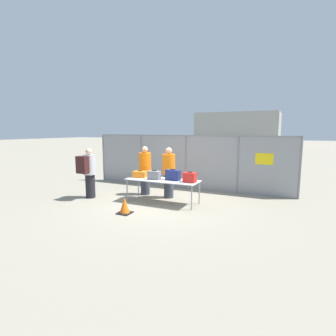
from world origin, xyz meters
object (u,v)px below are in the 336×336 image
(security_worker_far, at_px, (145,170))
(traffic_cone, at_px, (125,206))
(suitcase_grey, at_px, (154,175))
(security_worker_near, at_px, (169,172))
(inspection_table, at_px, (163,181))
(utility_trailer, at_px, (226,173))
(traveler_hooded, at_px, (88,171))
(suitcase_navy, at_px, (173,175))
(suitcase_red, at_px, (190,177))
(suitcase_orange, at_px, (140,174))

(security_worker_far, xyz_separation_m, traffic_cone, (0.59, -2.18, -0.69))
(suitcase_grey, bearing_deg, traffic_cone, -98.93)
(security_worker_near, bearing_deg, inspection_table, 83.80)
(security_worker_far, bearing_deg, security_worker_near, -174.67)
(utility_trailer, bearing_deg, traveler_hooded, -126.62)
(suitcase_navy, height_order, utility_trailer, suitcase_navy)
(security_worker_near, height_order, security_worker_far, security_worker_far)
(suitcase_red, bearing_deg, suitcase_navy, 171.65)
(inspection_table, xyz_separation_m, suitcase_navy, (0.34, 0.06, 0.21))
(suitcase_orange, distance_m, traffic_cone, 1.70)
(utility_trailer, bearing_deg, suitcase_navy, -99.60)
(traveler_hooded, xyz_separation_m, security_worker_far, (1.49, 1.27, -0.04))
(suitcase_grey, height_order, suitcase_navy, suitcase_navy)
(suitcase_grey, relative_size, traveler_hooded, 0.23)
(suitcase_grey, bearing_deg, suitcase_navy, 13.23)
(security_worker_far, bearing_deg, inspection_table, 153.84)
(suitcase_red, bearing_deg, inspection_table, 178.53)
(inspection_table, height_order, suitcase_navy, suitcase_navy)
(traveler_hooded, xyz_separation_m, security_worker_near, (2.46, 1.22, -0.04))
(inspection_table, distance_m, security_worker_far, 1.31)
(traffic_cone, bearing_deg, suitcase_orange, 105.01)
(traveler_hooded, distance_m, security_worker_near, 2.74)
(inspection_table, relative_size, suitcase_grey, 5.86)
(suitcase_grey, distance_m, suitcase_red, 1.20)
(suitcase_navy, bearing_deg, security_worker_near, 125.04)
(traveler_hooded, bearing_deg, suitcase_navy, -5.23)
(security_worker_near, distance_m, security_worker_far, 0.97)
(suitcase_grey, distance_m, traveler_hooded, 2.34)
(security_worker_far, bearing_deg, suitcase_navy, 162.85)
(inspection_table, bearing_deg, traveler_hooded, -168.12)
(inspection_table, height_order, security_worker_far, security_worker_far)
(suitcase_grey, bearing_deg, security_worker_near, 77.95)
(traveler_hooded, relative_size, security_worker_near, 0.99)
(suitcase_navy, bearing_deg, suitcase_red, -8.35)
(traveler_hooded, bearing_deg, utility_trailer, 36.40)
(suitcase_orange, relative_size, suitcase_grey, 1.21)
(suitcase_orange, height_order, security_worker_near, security_worker_near)
(traffic_cone, bearing_deg, suitcase_navy, 61.71)
(suitcase_navy, xyz_separation_m, traffic_cone, (-0.81, -1.51, -0.71))
(suitcase_navy, distance_m, security_worker_far, 1.56)
(suitcase_red, relative_size, security_worker_near, 0.22)
(suitcase_grey, distance_m, security_worker_far, 1.15)
(suitcase_red, bearing_deg, traffic_cone, -134.78)
(suitcase_navy, bearing_deg, traffic_cone, -118.29)
(traffic_cone, bearing_deg, inspection_table, 71.81)
(suitcase_orange, height_order, security_worker_far, security_worker_far)
(suitcase_navy, height_order, suitcase_red, suitcase_navy)
(suitcase_orange, distance_m, suitcase_navy, 1.22)
(suitcase_grey, bearing_deg, inspection_table, 16.44)
(suitcase_red, relative_size, utility_trailer, 0.12)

